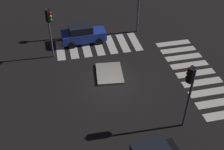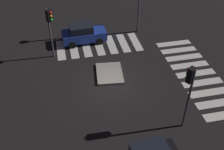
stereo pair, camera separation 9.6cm
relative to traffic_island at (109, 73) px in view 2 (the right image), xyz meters
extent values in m
plane|color=black|center=(-1.37, 0.09, -0.09)|extent=(80.00, 80.00, 0.00)
cube|color=gray|center=(0.00, 0.00, 0.00)|extent=(2.91, 2.32, 0.18)
cube|color=#1E389E|center=(5.31, 1.27, 0.60)|extent=(1.88, 4.05, 0.82)
cube|color=black|center=(5.30, 1.51, 1.34)|extent=(1.64, 2.10, 0.66)
cylinder|color=black|center=(6.20, 0.07, 0.23)|extent=(0.26, 0.65, 0.64)
cylinder|color=black|center=(4.53, 0.00, 0.23)|extent=(0.26, 0.65, 0.64)
cylinder|color=black|center=(6.10, 2.54, 0.23)|extent=(0.26, 0.65, 0.64)
cylinder|color=black|center=(4.42, 2.46, 0.23)|extent=(0.26, 0.65, 0.64)
sphere|color=#F2EABF|center=(5.87, -0.66, 0.60)|extent=(0.21, 0.21, 0.21)
sphere|color=#F2EABF|center=(4.93, -0.70, 0.60)|extent=(0.21, 0.21, 0.21)
cylinder|color=black|center=(-7.84, -1.25, 0.21)|extent=(0.29, 0.63, 0.61)
cylinder|color=#47474C|center=(3.47, 4.18, 2.10)|extent=(0.14, 0.14, 4.39)
cube|color=black|center=(3.33, 4.06, 3.82)|extent=(0.53, 0.54, 0.96)
sphere|color=red|center=(3.18, 3.93, 4.12)|extent=(0.22, 0.22, 0.22)
sphere|color=orange|center=(3.18, 3.93, 3.82)|extent=(0.22, 0.22, 0.22)
sphere|color=green|center=(3.18, 3.93, 3.52)|extent=(0.22, 0.22, 0.22)
cylinder|color=#47474C|center=(-6.20, -3.49, 2.17)|extent=(0.14, 0.14, 4.52)
cube|color=black|center=(-6.05, -3.39, 3.95)|extent=(0.52, 0.54, 0.96)
sphere|color=red|center=(-5.89, -3.27, 4.25)|extent=(0.22, 0.22, 0.22)
sphere|color=orange|center=(-5.89, -3.27, 3.95)|extent=(0.22, 0.22, 0.22)
sphere|color=green|center=(-5.89, -3.27, 3.65)|extent=(0.22, 0.22, 0.22)
cube|color=silver|center=(-4.82, -6.74, -0.08)|extent=(0.70, 3.20, 0.02)
cube|color=silver|center=(-3.67, -6.74, -0.08)|extent=(0.70, 3.20, 0.02)
cube|color=silver|center=(-2.52, -6.74, -0.08)|extent=(0.70, 3.20, 0.02)
cube|color=silver|center=(-1.37, -6.74, -0.08)|extent=(0.70, 3.20, 0.02)
cube|color=silver|center=(-0.22, -6.74, -0.08)|extent=(0.70, 3.20, 0.02)
cube|color=silver|center=(0.93, -6.74, -0.08)|extent=(0.70, 3.20, 0.02)
cube|color=silver|center=(2.08, -6.74, -0.08)|extent=(0.70, 3.20, 0.02)
cube|color=silver|center=(3.23, -6.74, -0.08)|extent=(0.70, 3.20, 0.02)
cube|color=silver|center=(4.30, -3.36, -0.08)|extent=(3.20, 0.70, 0.02)
cube|color=silver|center=(4.30, -2.21, -0.08)|extent=(3.20, 0.70, 0.02)
cube|color=silver|center=(4.30, -1.06, -0.08)|extent=(3.20, 0.70, 0.02)
cube|color=silver|center=(4.30, 0.09, -0.08)|extent=(3.20, 0.70, 0.02)
cube|color=silver|center=(4.30, 1.24, -0.08)|extent=(3.20, 0.70, 0.02)
cube|color=silver|center=(4.30, 2.39, -0.08)|extent=(3.20, 0.70, 0.02)
cube|color=silver|center=(4.30, 3.54, -0.08)|extent=(3.20, 0.70, 0.02)
camera|label=1|loc=(-16.86, 3.54, 13.49)|focal=44.33mm
camera|label=2|loc=(-16.88, 3.44, 13.49)|focal=44.33mm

